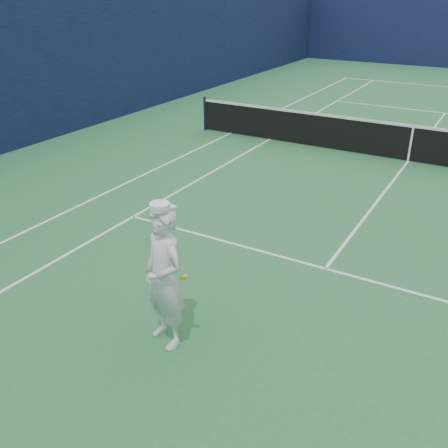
# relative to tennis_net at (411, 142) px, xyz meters

# --- Properties ---
(ground) EXTENTS (80.00, 80.00, 0.00)m
(ground) POSITION_rel_tennis_net_xyz_m (0.00, 0.00, -0.55)
(ground) COLOR #276838
(ground) RESTS_ON ground
(court_markings) EXTENTS (11.03, 23.83, 0.01)m
(court_markings) POSITION_rel_tennis_net_xyz_m (0.00, 0.00, -0.55)
(court_markings) COLOR white
(court_markings) RESTS_ON ground
(windscreen_fence) EXTENTS (20.12, 36.12, 4.00)m
(windscreen_fence) POSITION_rel_tennis_net_xyz_m (0.00, 0.00, 1.45)
(windscreen_fence) COLOR #0F1439
(windscreen_fence) RESTS_ON ground
(tennis_net) EXTENTS (12.88, 0.09, 1.07)m
(tennis_net) POSITION_rel_tennis_net_xyz_m (0.00, 0.00, 0.00)
(tennis_net) COLOR #141E4C
(tennis_net) RESTS_ON ground
(tennis_player) EXTENTS (0.83, 0.73, 2.00)m
(tennis_player) POSITION_rel_tennis_net_xyz_m (-1.20, -9.23, 0.42)
(tennis_player) COLOR white
(tennis_player) RESTS_ON ground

